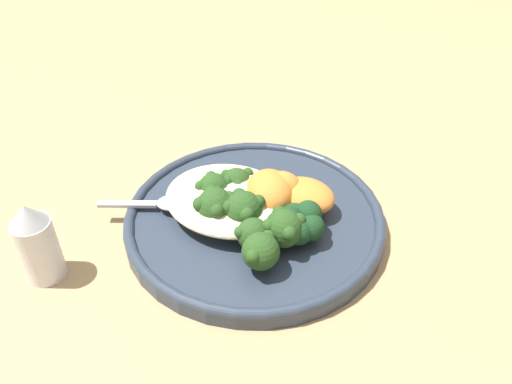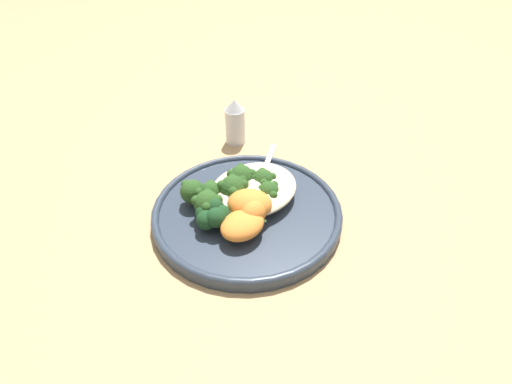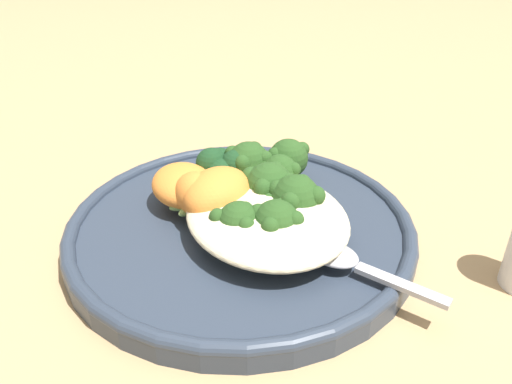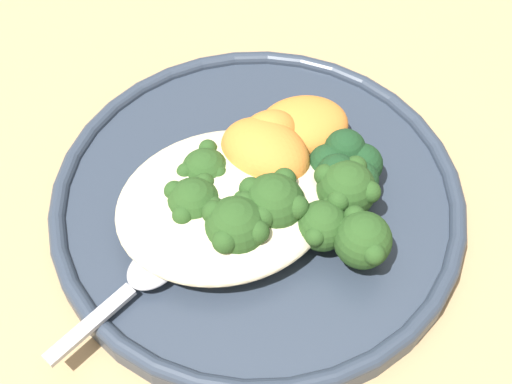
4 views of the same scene
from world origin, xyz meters
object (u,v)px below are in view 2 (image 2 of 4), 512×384
Objects in this scene: sweet_potato_chunk_1 at (254,212)px; broccoli_stalk_4 at (235,192)px; plate at (247,212)px; broccoli_stalk_1 at (260,187)px; broccoli_stalk_2 at (242,184)px; broccoli_stalk_0 at (263,200)px; sweet_potato_chunk_0 at (248,203)px; quinoa_mound at (254,188)px; broccoli_stalk_3 at (246,197)px; kale_tuft at (213,214)px; broccoli_stalk_5 at (219,198)px; broccoli_stalk_6 at (203,197)px; sweet_potato_chunk_2 at (242,225)px; broccoli_stalk_7 at (214,206)px; salt_shaker at (235,122)px; spoon at (265,168)px.

broccoli_stalk_4 is at bearing -105.54° from sweet_potato_chunk_1.
broccoli_stalk_1 is at bearing -175.02° from plate.
broccoli_stalk_4 is (0.02, 0.01, 0.00)m from broccoli_stalk_2.
plate is 2.76× the size of broccoli_stalk_0.
quinoa_mound is at bearing -148.74° from sweet_potato_chunk_0.
broccoli_stalk_2 is at bearing -48.53° from broccoli_stalk_4.
kale_tuft is at bearing 133.30° from broccoli_stalk_3.
plate is at bearing -130.79° from sweet_potato_chunk_0.
broccoli_stalk_5 is at bearing 90.01° from broccoli_stalk_4.
broccoli_stalk_6 reaches higher than sweet_potato_chunk_2.
quinoa_mound is 1.40× the size of broccoli_stalk_7.
sweet_potato_chunk_1 reaches higher than broccoli_stalk_5.
salt_shaker reaches higher than broccoli_stalk_7.
broccoli_stalk_6 is at bearing 147.78° from spoon.
broccoli_stalk_1 is at bearing 174.92° from kale_tuft.
quinoa_mound is 0.07m from broccoli_stalk_7.
broccoli_stalk_3 is at bearing -132.63° from broccoli_stalk_7.
broccoli_stalk_3 is 0.21m from salt_shaker.
broccoli_stalk_2 reaches higher than broccoli_stalk_3.
broccoli_stalk_6 is (0.04, -0.03, -0.00)m from broccoli_stalk_4.
broccoli_stalk_3 is (0.03, -0.00, -0.00)m from broccoli_stalk_1.
broccoli_stalk_4 is at bearing 163.92° from spoon.
kale_tuft is at bearing -25.15° from sweet_potato_chunk_0.
broccoli_stalk_5 is (0.02, -0.01, -0.01)m from broccoli_stalk_4.
broccoli_stalk_3 is at bearing 107.16° from broccoli_stalk_0.
sweet_potato_chunk_2 is 0.28m from salt_shaker.
broccoli_stalk_3 is 0.84× the size of salt_shaker.
kale_tuft is (0.08, 0.02, -0.00)m from broccoli_stalk_2.
broccoli_stalk_3 reaches higher than plate.
plate is at bearing -153.44° from broccoli_stalk_6.
broccoli_stalk_4 is 0.72× the size of broccoli_stalk_6.
broccoli_stalk_1 is at bearing 48.36° from broccoli_stalk_0.
broccoli_stalk_6 is (0.05, -0.04, 0.00)m from broccoli_stalk_3.
broccoli_stalk_3 is 1.71× the size of sweet_potato_chunk_1.
broccoli_stalk_4 is 1.81× the size of kale_tuft.
broccoli_stalk_1 is 0.98× the size of spoon.
sweet_potato_chunk_2 is (0.00, 0.08, -0.00)m from broccoli_stalk_6.
broccoli_stalk_6 is 0.13m from spoon.
salt_shaker reaches higher than broccoli_stalk_4.
spoon is at bearing -154.09° from quinoa_mound.
broccoli_stalk_7 is at bearing -9.11° from quinoa_mound.
sweet_potato_chunk_0 is at bearing 160.81° from broccoli_stalk_0.
broccoli_stalk_6 is (0.06, -0.07, 0.00)m from broccoli_stalk_0.
broccoli_stalk_4 reaches higher than quinoa_mound.
broccoli_stalk_3 is at bearing -127.03° from plate.
quinoa_mound is 0.09m from kale_tuft.
broccoli_stalk_7 is at bearing -139.35° from kale_tuft.
broccoli_stalk_4 is 0.78× the size of broccoli_stalk_5.
sweet_potato_chunk_2 is at bearing 107.39° from kale_tuft.
sweet_potato_chunk_0 reaches higher than spoon.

